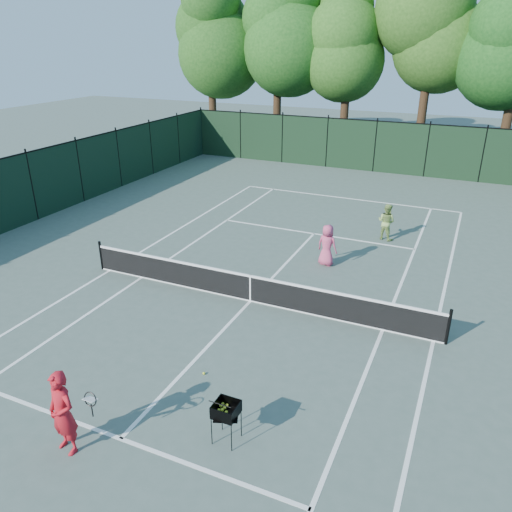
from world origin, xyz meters
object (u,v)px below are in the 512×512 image
at_px(coach, 63,413).
at_px(ball_hopper, 226,410).
at_px(player_green, 386,222).
at_px(loose_ball_midcourt, 204,373).
at_px(player_pink, 327,245).

relative_size(coach, ball_hopper, 1.97).
height_order(coach, player_green, coach).
bearing_deg(ball_hopper, player_green, 63.96).
xyz_separation_m(ball_hopper, loose_ball_midcourt, (-1.51, 1.70, -0.75)).
bearing_deg(player_green, ball_hopper, 105.31).
xyz_separation_m(player_pink, ball_hopper, (0.65, -9.15, 0.02)).
relative_size(coach, player_green, 1.22).
bearing_deg(player_green, player_pink, 85.78).
distance_m(coach, player_green, 14.52).
bearing_deg(ball_hopper, player_pink, 71.71).
bearing_deg(player_green, coach, 94.70).
bearing_deg(player_green, loose_ball_midcourt, 96.95).
bearing_deg(loose_ball_midcourt, coach, -111.55).
distance_m(player_green, ball_hopper, 12.58).
distance_m(player_pink, loose_ball_midcourt, 7.53).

